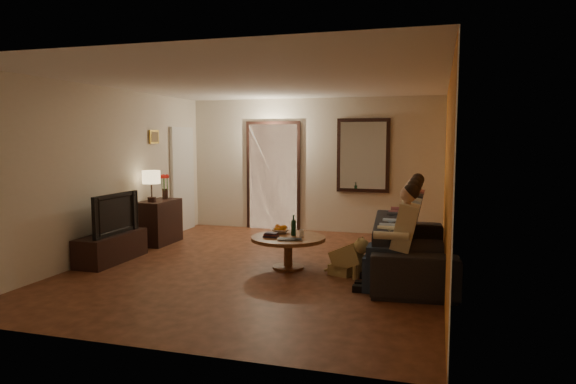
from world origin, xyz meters
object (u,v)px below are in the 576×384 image
(tv, at_px, (110,214))
(dog, at_px, (347,256))
(dresser, at_px, (159,222))
(sofa, at_px, (412,247))
(laptop, at_px, (289,240))
(coffee_table, at_px, (288,252))
(wine_bottle, at_px, (294,225))
(table_lamp, at_px, (151,186))
(person_d, at_px, (409,220))
(bowl, at_px, (281,231))
(person_c, at_px, (406,226))
(person_a, at_px, (399,243))
(person_b, at_px, (403,234))
(tv_stand, at_px, (111,248))

(tv, xyz_separation_m, dog, (3.51, 0.16, -0.44))
(dresser, height_order, sofa, dresser)
(dog, relative_size, laptop, 1.70)
(laptop, bearing_deg, dog, -5.79)
(coffee_table, distance_m, wine_bottle, 0.40)
(dresser, distance_m, table_lamp, 0.68)
(table_lamp, relative_size, person_d, 0.45)
(coffee_table, relative_size, wine_bottle, 3.37)
(dog, height_order, bowl, dog)
(sofa, xyz_separation_m, dog, (-0.81, -0.35, -0.09))
(person_c, bearing_deg, dog, -137.65)
(dresser, xyz_separation_m, person_d, (4.22, 0.04, 0.22))
(tv, xyz_separation_m, wine_bottle, (2.68, 0.46, -0.11))
(dog, bearing_deg, table_lamp, -173.38)
(tv, bearing_deg, person_d, -71.54)
(person_a, xyz_separation_m, coffee_table, (-1.59, 0.75, -0.38))
(tv, relative_size, dog, 1.87)
(bowl, bearing_deg, sofa, -2.29)
(person_a, distance_m, wine_bottle, 1.76)
(dresser, distance_m, person_c, 4.26)
(dresser, height_order, person_c, person_c)
(person_b, bearing_deg, tv_stand, -177.16)
(dresser, bearing_deg, bowl, -17.83)
(person_d, bearing_deg, laptop, -138.26)
(person_d, relative_size, wine_bottle, 3.87)
(wine_bottle, bearing_deg, laptop, -82.50)
(person_a, bearing_deg, wine_bottle, 150.90)
(person_b, relative_size, person_d, 1.00)
(sofa, height_order, person_a, person_a)
(dresser, distance_m, person_b, 4.38)
(tv, bearing_deg, laptop, -88.25)
(person_c, height_order, wine_bottle, person_c)
(sofa, relative_size, person_b, 2.12)
(person_d, height_order, dog, person_d)
(table_lamp, relative_size, tv, 0.51)
(dresser, height_order, dog, dresser)
(person_a, bearing_deg, coffee_table, 154.55)
(table_lamp, bearing_deg, sofa, -8.48)
(person_c, bearing_deg, laptop, -153.97)
(sofa, bearing_deg, dog, 108.49)
(dresser, height_order, coffee_table, dresser)
(person_b, distance_m, bowl, 1.81)
(person_a, height_order, dog, person_a)
(sofa, distance_m, dog, 0.89)
(person_b, xyz_separation_m, dog, (-0.71, -0.05, -0.32))
(dresser, xyz_separation_m, person_b, (4.22, -1.16, 0.22))
(person_d, bearing_deg, coffee_table, -146.60)
(tv_stand, xyz_separation_m, laptop, (2.73, 0.08, 0.26))
(person_c, xyz_separation_m, coffee_table, (-1.59, -0.45, -0.38))
(person_c, relative_size, person_d, 1.00)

